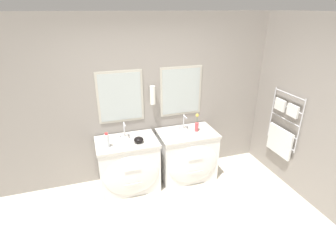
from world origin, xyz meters
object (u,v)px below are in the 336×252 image
vanity_left (129,165)px  amenity_bowl (139,140)px  toiletry_bottle (107,140)px  vanity_right (187,155)px  flower_vase (197,124)px

vanity_left → amenity_bowl: bearing=-20.9°
toiletry_bottle → amenity_bowl: toiletry_bottle is taller
vanity_left → vanity_right: bearing=0.0°
toiletry_bottle → flower_vase: size_ratio=0.73×
vanity_left → vanity_right: (0.98, 0.00, 0.00)m
toiletry_bottle → amenity_bowl: size_ratio=1.53×
amenity_bowl → flower_vase: flower_vase is taller
vanity_right → amenity_bowl: bearing=-175.5°
flower_vase → vanity_left: bearing=-178.2°
vanity_left → flower_vase: bearing=1.8°
toiletry_bottle → vanity_right: bearing=2.8°
vanity_left → toiletry_bottle: size_ratio=4.15×
vanity_left → amenity_bowl: 0.48m
vanity_left → toiletry_bottle: (-0.29, -0.06, 0.51)m
amenity_bowl → flower_vase: (0.97, 0.10, 0.08)m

